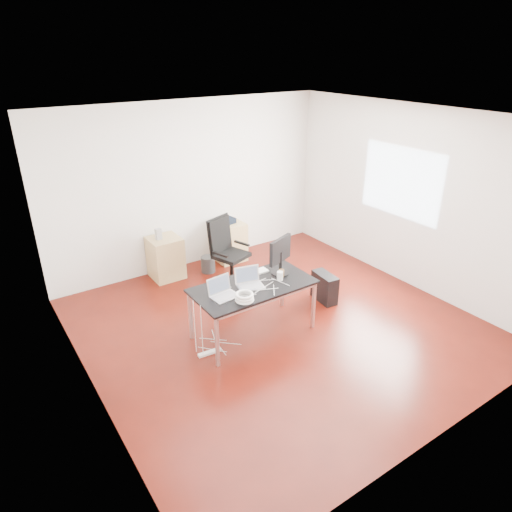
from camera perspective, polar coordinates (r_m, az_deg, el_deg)
room_shell at (r=5.82m, az=3.33°, el=3.16°), size 5.00×5.00×5.00m
desk at (r=5.93m, az=-0.36°, el=-4.12°), size 1.60×0.80×0.73m
office_chair at (r=7.29m, az=-3.65°, el=0.98°), size 0.61×0.63×1.08m
filing_cabinet_left at (r=7.70m, az=-11.23°, el=-0.21°), size 0.50×0.50×0.70m
filing_cabinet_right at (r=8.19m, az=-3.39°, el=1.82°), size 0.50×0.50×0.70m
pc_tower at (r=6.99m, az=8.56°, el=-3.89°), size 0.25×0.47×0.44m
wastebasket at (r=7.85m, az=-6.01°, el=-1.03°), size 0.26×0.26×0.28m
power_strip at (r=5.92m, az=-5.84°, el=-11.92°), size 0.30×0.08×0.04m
laptop_left at (r=5.65m, az=-4.17°, el=-4.49°), size 0.35×0.28×0.23m
laptop_right at (r=5.87m, az=-0.83°, el=-3.22°), size 0.38×0.32×0.23m
monitor at (r=6.10m, az=3.04°, el=0.27°), size 0.44×0.26×0.51m
keyboard at (r=6.18m, az=-0.38°, el=-2.16°), size 0.44×0.14×0.02m
cup_white at (r=6.01m, az=3.00°, el=-2.49°), size 0.08×0.08×0.12m
cup_brown at (r=6.11m, az=3.20°, el=-2.16°), size 0.10×0.10×0.10m
cable_coil at (r=5.53m, az=-1.46°, el=-5.17°), size 0.24×0.24×0.11m
power_adapter at (r=5.62m, az=-0.79°, el=-5.06°), size 0.07×0.07×0.03m
speaker at (r=7.50m, az=-12.10°, el=2.70°), size 0.10×0.09×0.18m
navy_garment at (r=8.05m, az=-3.82°, el=4.41°), size 0.33×0.28×0.09m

